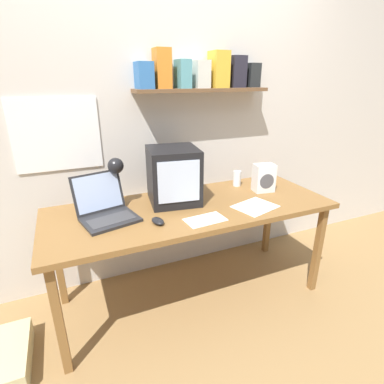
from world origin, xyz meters
name	(u,v)px	position (x,y,z in m)	size (l,w,h in m)	color
ground_plane	(192,295)	(0.00, 0.00, 0.00)	(12.00, 12.00, 0.00)	olive
back_wall	(166,111)	(0.00, 0.49, 1.31)	(5.60, 0.24, 2.60)	beige
corner_desk	(192,214)	(0.00, 0.00, 0.68)	(1.89, 0.72, 0.73)	brown
crt_monitor	(173,175)	(-0.08, 0.13, 0.92)	(0.37, 0.38, 0.37)	black
laptop	(105,207)	(-0.55, 0.05, 0.80)	(0.38, 0.39, 0.26)	#232326
desk_lamp	(116,172)	(-0.45, 0.20, 0.97)	(0.11, 0.16, 0.33)	black
juice_glass	(237,179)	(0.49, 0.23, 0.79)	(0.06, 0.06, 0.12)	white
space_heater	(264,178)	(0.61, 0.05, 0.84)	(0.16, 0.13, 0.21)	white
computer_mouse	(158,221)	(-0.29, -0.16, 0.75)	(0.08, 0.11, 0.03)	black
loose_paper_near_laptop	(255,207)	(0.38, -0.18, 0.74)	(0.31, 0.28, 0.00)	white
loose_paper_near_monitor	(205,220)	(-0.01, -0.23, 0.74)	(0.25, 0.16, 0.00)	white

